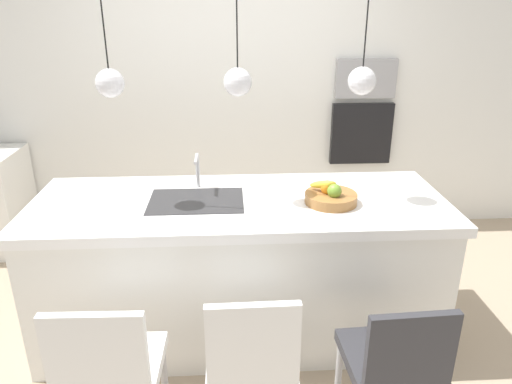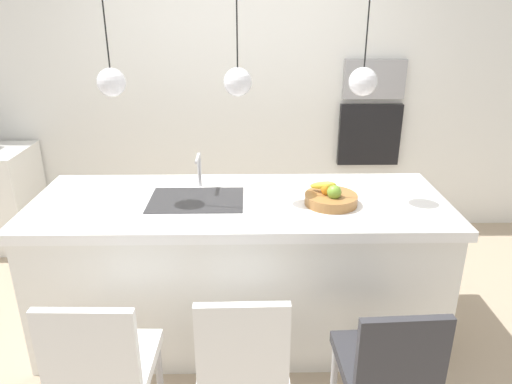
{
  "view_description": "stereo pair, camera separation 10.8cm",
  "coord_description": "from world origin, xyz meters",
  "px_view_note": "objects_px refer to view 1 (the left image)",
  "views": [
    {
      "loc": [
        -0.05,
        -2.64,
        2.03
      ],
      "look_at": [
        0.1,
        0.0,
        0.98
      ],
      "focal_mm": 33.4,
      "sensor_mm": 36.0,
      "label": 1
    },
    {
      "loc": [
        0.06,
        -2.64,
        2.03
      ],
      "look_at": [
        0.1,
        0.0,
        0.98
      ],
      "focal_mm": 33.4,
      "sensor_mm": 36.0,
      "label": 2
    }
  ],
  "objects_px": {
    "microwave": "(366,78)",
    "chair_middle": "(251,363)",
    "chair_near": "(109,368)",
    "chair_far": "(394,362)",
    "fruit_bowl": "(330,196)",
    "oven": "(361,133)"
  },
  "relations": [
    {
      "from": "chair_near",
      "to": "chair_far",
      "type": "distance_m",
      "value": 1.3
    },
    {
      "from": "fruit_bowl",
      "to": "microwave",
      "type": "height_order",
      "value": "microwave"
    },
    {
      "from": "fruit_bowl",
      "to": "chair_far",
      "type": "relative_size",
      "value": 0.36
    },
    {
      "from": "microwave",
      "to": "chair_middle",
      "type": "bearing_deg",
      "value": -114.37
    },
    {
      "from": "fruit_bowl",
      "to": "chair_far",
      "type": "xyz_separation_m",
      "value": [
        0.15,
        -0.85,
        -0.49
      ]
    },
    {
      "from": "chair_near",
      "to": "chair_far",
      "type": "height_order",
      "value": "chair_near"
    },
    {
      "from": "chair_near",
      "to": "oven",
      "type": "bearing_deg",
      "value": 54.68
    },
    {
      "from": "microwave",
      "to": "chair_near",
      "type": "bearing_deg",
      "value": -125.32
    },
    {
      "from": "microwave",
      "to": "chair_far",
      "type": "bearing_deg",
      "value": -100.69
    },
    {
      "from": "microwave",
      "to": "chair_far",
      "type": "height_order",
      "value": "microwave"
    },
    {
      "from": "chair_middle",
      "to": "chair_far",
      "type": "bearing_deg",
      "value": 0.49
    },
    {
      "from": "microwave",
      "to": "chair_near",
      "type": "height_order",
      "value": "microwave"
    },
    {
      "from": "fruit_bowl",
      "to": "chair_near",
      "type": "height_order",
      "value": "fruit_bowl"
    },
    {
      "from": "oven",
      "to": "chair_far",
      "type": "bearing_deg",
      "value": -100.69
    },
    {
      "from": "chair_middle",
      "to": "chair_far",
      "type": "height_order",
      "value": "chair_middle"
    },
    {
      "from": "fruit_bowl",
      "to": "chair_middle",
      "type": "xyz_separation_m",
      "value": [
        -0.51,
        -0.85,
        -0.46
      ]
    },
    {
      "from": "fruit_bowl",
      "to": "chair_middle",
      "type": "relative_size",
      "value": 0.33
    },
    {
      "from": "chair_near",
      "to": "fruit_bowl",
      "type": "bearing_deg",
      "value": 36.46
    },
    {
      "from": "microwave",
      "to": "oven",
      "type": "relative_size",
      "value": 0.96
    },
    {
      "from": "fruit_bowl",
      "to": "microwave",
      "type": "bearing_deg",
      "value": 69.27
    },
    {
      "from": "oven",
      "to": "chair_middle",
      "type": "relative_size",
      "value": 0.61
    },
    {
      "from": "fruit_bowl",
      "to": "chair_near",
      "type": "bearing_deg",
      "value": -143.54
    }
  ]
}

